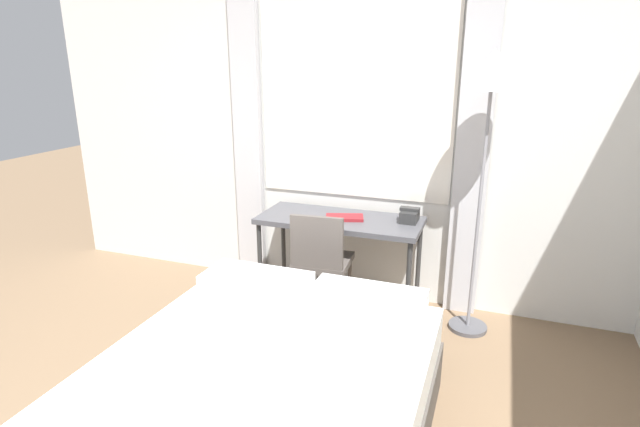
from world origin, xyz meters
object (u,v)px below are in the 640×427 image
desk (340,226)px  bed (250,423)px  standing_lamp (491,94)px  book (345,217)px  desk_chair (321,258)px  telephone (410,215)px

desk → bed: desk is taller
standing_lamp → book: bearing=-179.1°
desk_chair → book: bearing=65.7°
standing_lamp → book: standing_lamp is taller
desk_chair → desk: bearing=74.5°
desk → standing_lamp: bearing=-0.1°
desk_chair → standing_lamp: 1.61m
telephone → book: size_ratio=0.57×
desk → telephone: bearing=10.2°
bed → desk_chair: bearing=96.8°
telephone → book: (-0.47, -0.11, -0.04)m
telephone → desk_chair: bearing=-146.4°
desk_chair → standing_lamp: standing_lamp is taller
desk → desk_chair: bearing=-100.6°
telephone → book: bearing=-166.8°
book → desk: bearing=156.3°
desk → desk_chair: (-0.05, -0.28, -0.17)m
bed → telephone: size_ratio=11.17×
telephone → bed: bearing=-102.1°
book → desk_chair: bearing=-109.5°
standing_lamp → telephone: standing_lamp is taller
bed → standing_lamp: size_ratio=1.02×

